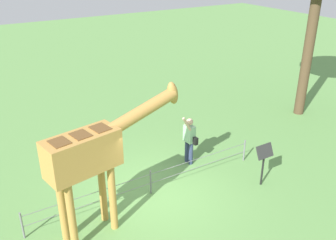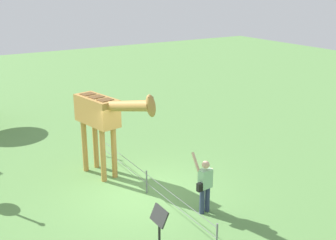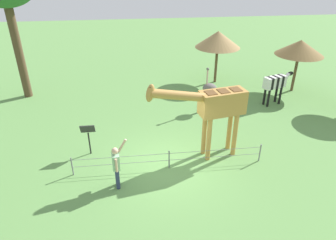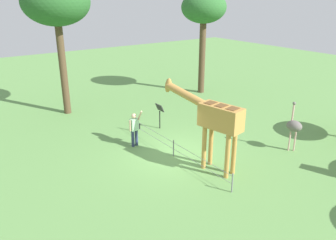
{
  "view_description": "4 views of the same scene",
  "coord_description": "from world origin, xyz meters",
  "px_view_note": "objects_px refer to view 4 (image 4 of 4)",
  "views": [
    {
      "loc": [
        -4.15,
        -7.65,
        6.38
      ],
      "look_at": [
        0.38,
        -0.18,
        2.35
      ],
      "focal_mm": 39.75,
      "sensor_mm": 36.0,
      "label": 1
    },
    {
      "loc": [
        10.35,
        -5.49,
        6.21
      ],
      "look_at": [
        0.61,
        0.53,
        2.49
      ],
      "focal_mm": 45.02,
      "sensor_mm": 36.0,
      "label": 2
    },
    {
      "loc": [
        1.19,
        9.45,
        7.1
      ],
      "look_at": [
        0.12,
        0.77,
        2.38
      ],
      "focal_mm": 33.16,
      "sensor_mm": 36.0,
      "label": 3
    },
    {
      "loc": [
        -10.65,
        7.96,
        6.64
      ],
      "look_at": [
        -0.04,
        0.45,
        1.75
      ],
      "focal_mm": 36.24,
      "sensor_mm": 36.0,
      "label": 4
    }
  ],
  "objects_px": {
    "giraffe": "(214,118)",
    "tree_northeast": "(56,4)",
    "info_sign": "(160,111)",
    "ostrich": "(294,126)",
    "visitor": "(135,128)",
    "tree_east": "(204,10)"
  },
  "relations": [
    {
      "from": "visitor",
      "to": "tree_northeast",
      "type": "relative_size",
      "value": 0.24
    },
    {
      "from": "info_sign",
      "to": "giraffe",
      "type": "bearing_deg",
      "value": 171.64
    },
    {
      "from": "info_sign",
      "to": "visitor",
      "type": "bearing_deg",
      "value": 117.87
    },
    {
      "from": "giraffe",
      "to": "info_sign",
      "type": "relative_size",
      "value": 2.88
    },
    {
      "from": "visitor",
      "to": "info_sign",
      "type": "bearing_deg",
      "value": -62.13
    },
    {
      "from": "giraffe",
      "to": "visitor",
      "type": "distance_m",
      "value": 4.09
    },
    {
      "from": "tree_northeast",
      "to": "info_sign",
      "type": "height_order",
      "value": "tree_northeast"
    },
    {
      "from": "visitor",
      "to": "info_sign",
      "type": "xyz_separation_m",
      "value": [
        1.13,
        -2.14,
        0.05
      ]
    },
    {
      "from": "ostrich",
      "to": "info_sign",
      "type": "xyz_separation_m",
      "value": [
        5.61,
        3.31,
        -0.23
      ]
    },
    {
      "from": "giraffe",
      "to": "info_sign",
      "type": "xyz_separation_m",
      "value": [
        4.75,
        -0.7,
        -1.21
      ]
    },
    {
      "from": "giraffe",
      "to": "tree_northeast",
      "type": "relative_size",
      "value": 0.51
    },
    {
      "from": "ostrich",
      "to": "tree_east",
      "type": "xyz_separation_m",
      "value": [
        9.63,
        -2.93,
        4.42
      ]
    },
    {
      "from": "ostrich",
      "to": "tree_northeast",
      "type": "relative_size",
      "value": 0.3
    },
    {
      "from": "ostrich",
      "to": "visitor",
      "type": "bearing_deg",
      "value": 50.61
    },
    {
      "from": "visitor",
      "to": "giraffe",
      "type": "bearing_deg",
      "value": -158.24
    },
    {
      "from": "giraffe",
      "to": "tree_east",
      "type": "distance_m",
      "value": 11.7
    },
    {
      "from": "visitor",
      "to": "info_sign",
      "type": "distance_m",
      "value": 2.42
    },
    {
      "from": "visitor",
      "to": "ostrich",
      "type": "bearing_deg",
      "value": -129.39
    },
    {
      "from": "giraffe",
      "to": "info_sign",
      "type": "height_order",
      "value": "giraffe"
    },
    {
      "from": "giraffe",
      "to": "visitor",
      "type": "height_order",
      "value": "giraffe"
    },
    {
      "from": "visitor",
      "to": "ostrich",
      "type": "distance_m",
      "value": 7.06
    },
    {
      "from": "giraffe",
      "to": "tree_northeast",
      "type": "height_order",
      "value": "tree_northeast"
    }
  ]
}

